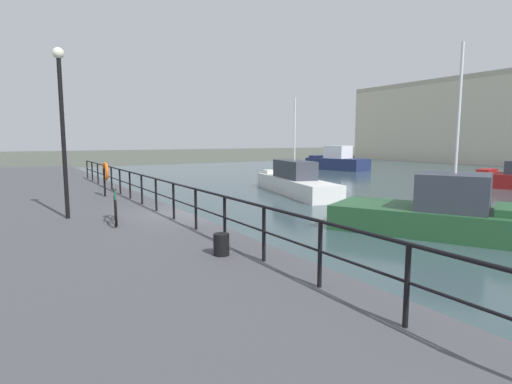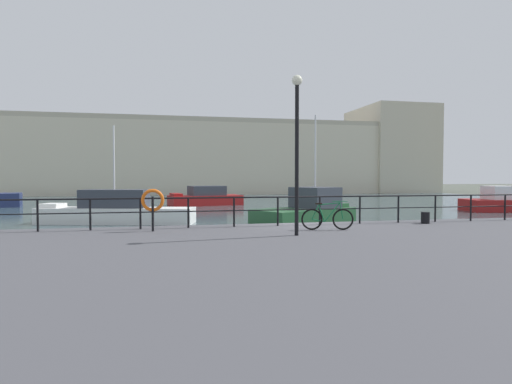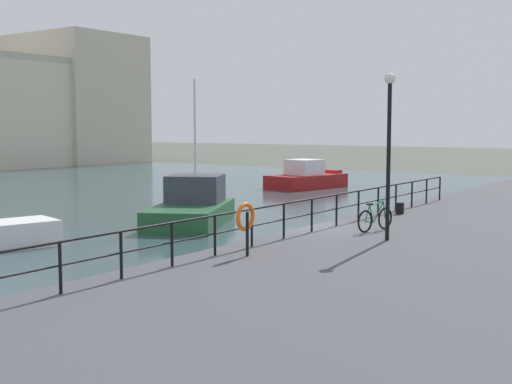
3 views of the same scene
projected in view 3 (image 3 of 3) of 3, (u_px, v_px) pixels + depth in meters
The scene contains 9 objects.
ground_plane at pixel (307, 254), 22.54m from camera, with size 240.00×240.00×0.00m, color #4C5147.
quay_promenade at pixel (506, 263), 18.74m from camera, with size 56.00×13.00×0.96m, color #47474C.
moored_harbor_tender at pixel (306, 178), 46.98m from camera, with size 6.21×3.85×2.01m.
moored_cabin_cruiser at pixel (192, 207), 29.49m from camera, with size 6.70×5.34×6.40m.
quay_railing at pixel (298, 211), 20.51m from camera, with size 24.49×0.07×1.08m.
parked_bicycle at pixel (375, 219), 21.35m from camera, with size 1.75×0.42×0.98m.
mooring_bollard at pixel (400, 208), 25.57m from camera, with size 0.32×0.32×0.44m, color black.
life_ring_stand at pixel (246, 219), 17.16m from camera, with size 0.75×0.16×1.40m.
quay_lamp_post at pixel (389, 135), 19.34m from camera, with size 0.32×0.32×4.87m.
Camera 3 is at (-19.10, -11.50, 4.28)m, focal length 46.91 mm.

